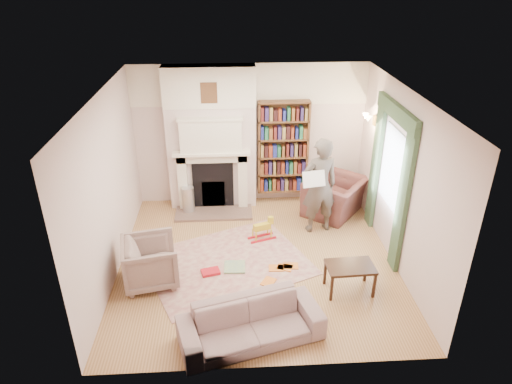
{
  "coord_description": "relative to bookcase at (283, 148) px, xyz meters",
  "views": [
    {
      "loc": [
        -0.4,
        -6.27,
        4.44
      ],
      "look_at": [
        0.0,
        0.25,
        1.15
      ],
      "focal_mm": 32.0,
      "sensor_mm": 36.0,
      "label": 1
    }
  ],
  "objects": [
    {
      "name": "wall_back",
      "position": [
        -0.65,
        0.13,
        0.22
      ],
      "size": [
        4.5,
        0.0,
        4.5
      ],
      "primitive_type": "plane",
      "rotation": [
        1.57,
        0.0,
        0.0
      ],
      "color": "beige",
      "rests_on": "floor"
    },
    {
      "name": "rocking_horse",
      "position": [
        -0.52,
        -1.48,
        -0.96
      ],
      "size": [
        0.52,
        0.34,
        0.43
      ],
      "primitive_type": null,
      "rotation": [
        0.0,
        0.0,
        0.33
      ],
      "color": "gold",
      "rests_on": "rug"
    },
    {
      "name": "newspaper",
      "position": [
        0.37,
        -1.4,
        -0.04
      ],
      "size": [
        0.42,
        0.19,
        0.27
      ],
      "primitive_type": "cube",
      "rotation": [
        -0.35,
        0.0,
        0.2
      ],
      "color": "white",
      "rests_on": "man_reading"
    },
    {
      "name": "pelmet",
      "position": [
        1.54,
        -1.72,
        1.2
      ],
      "size": [
        0.09,
        1.7,
        0.24
      ],
      "primitive_type": "cube",
      "color": "#324B30",
      "rests_on": "wall_right"
    },
    {
      "name": "bookcase",
      "position": [
        0.0,
        0.0,
        0.0
      ],
      "size": [
        1.0,
        0.24,
        1.85
      ],
      "primitive_type": "cube",
      "color": "brown",
      "rests_on": "floor"
    },
    {
      "name": "armchair_reading",
      "position": [
        0.97,
        -0.6,
        -0.81
      ],
      "size": [
        1.45,
        1.48,
        0.72
      ],
      "primitive_type": "imported",
      "rotation": [
        0.0,
        0.0,
        4.04
      ],
      "color": "#4D2929",
      "rests_on": "floor"
    },
    {
      "name": "game_box_lid",
      "position": [
        -1.41,
        -2.44,
        -1.14
      ],
      "size": [
        0.32,
        0.26,
        0.05
      ],
      "primitive_type": "cube",
      "rotation": [
        0.0,
        0.0,
        0.25
      ],
      "color": "#B41420",
      "rests_on": "rug"
    },
    {
      "name": "window",
      "position": [
        1.58,
        -1.72,
        0.27
      ],
      "size": [
        0.02,
        0.9,
        1.3
      ],
      "primitive_type": "cube",
      "color": "silver",
      "rests_on": "wall_right"
    },
    {
      "name": "sofa",
      "position": [
        -0.84,
        -3.89,
        -0.9
      ],
      "size": [
        1.98,
        1.2,
        0.54
      ],
      "primitive_type": "imported",
      "rotation": [
        0.0,
        0.0,
        0.28
      ],
      "color": "#A29386",
      "rests_on": "floor"
    },
    {
      "name": "man_reading",
      "position": [
        0.52,
        -1.2,
        -0.28
      ],
      "size": [
        0.73,
        0.55,
        1.79
      ],
      "primitive_type": "imported",
      "rotation": [
        0.0,
        0.0,
        3.35
      ],
      "color": "#504740",
      "rests_on": "floor"
    },
    {
      "name": "wall_sconce",
      "position": [
        1.38,
        -0.62,
        0.72
      ],
      "size": [
        0.2,
        0.24,
        0.24
      ],
      "primitive_type": null,
      "color": "gold",
      "rests_on": "wall_right"
    },
    {
      "name": "board_game",
      "position": [
        -1.02,
        -2.32,
        -1.15
      ],
      "size": [
        0.35,
        0.35,
        0.03
      ],
      "primitive_type": "cube",
      "rotation": [
        0.0,
        0.0,
        -0.04
      ],
      "color": "#DFD44E",
      "rests_on": "rug"
    },
    {
      "name": "curtain_left",
      "position": [
        1.55,
        -2.42,
        0.02
      ],
      "size": [
        0.07,
        0.32,
        2.4
      ],
      "primitive_type": "cube",
      "color": "#324B30",
      "rests_on": "floor"
    },
    {
      "name": "comic_annuals",
      "position": [
        -0.3,
        -2.46,
        -1.16
      ],
      "size": [
        0.67,
        0.64,
        0.02
      ],
      "color": "red",
      "rests_on": "rug"
    },
    {
      "name": "rug",
      "position": [
        -1.15,
        -2.18,
        -1.17
      ],
      "size": [
        3.05,
        2.75,
        0.01
      ],
      "primitive_type": "cube",
      "rotation": [
        0.0,
        0.0,
        0.41
      ],
      "color": "beige",
      "rests_on": "floor"
    },
    {
      "name": "wall_right",
      "position": [
        1.6,
        -2.12,
        0.22
      ],
      "size": [
        0.0,
        4.5,
        4.5
      ],
      "primitive_type": "plane",
      "rotation": [
        1.57,
        0.0,
        -1.57
      ],
      "color": "beige",
      "rests_on": "floor"
    },
    {
      "name": "wall_left",
      "position": [
        -2.9,
        -2.12,
        0.22
      ],
      "size": [
        0.0,
        4.5,
        4.5
      ],
      "primitive_type": "plane",
      "rotation": [
        1.57,
        0.0,
        1.57
      ],
      "color": "beige",
      "rests_on": "floor"
    },
    {
      "name": "floor",
      "position": [
        -0.65,
        -2.12,
        -1.18
      ],
      "size": [
        4.5,
        4.5,
        0.0
      ],
      "primitive_type": "plane",
      "color": "#91623A",
      "rests_on": "ground"
    },
    {
      "name": "curtain_right",
      "position": [
        1.55,
        -1.02,
        0.02
      ],
      "size": [
        0.07,
        0.32,
        2.4
      ],
      "primitive_type": "cube",
      "color": "#324B30",
      "rests_on": "floor"
    },
    {
      "name": "coffee_table",
      "position": [
        0.68,
        -2.98,
        -0.95
      ],
      "size": [
        0.72,
        0.48,
        0.45
      ],
      "primitive_type": null,
      "rotation": [
        0.0,
        0.0,
        0.05
      ],
      "color": "#311E11",
      "rests_on": "floor"
    },
    {
      "name": "ceiling",
      "position": [
        -0.65,
        -2.12,
        1.62
      ],
      "size": [
        4.5,
        4.5,
        0.0
      ],
      "primitive_type": "plane",
      "rotation": [
        3.14,
        0.0,
        0.0
      ],
      "color": "white",
      "rests_on": "wall_back"
    },
    {
      "name": "paraffin_heater",
      "position": [
        -1.89,
        -0.41,
        -0.9
      ],
      "size": [
        0.31,
        0.31,
        0.55
      ],
      "primitive_type": "cylinder",
      "rotation": [
        0.0,
        0.0,
        0.35
      ],
      "color": "#B9BBC1",
      "rests_on": "floor"
    },
    {
      "name": "wall_front",
      "position": [
        -0.65,
        -4.37,
        0.22
      ],
      "size": [
        4.5,
        0.0,
        4.5
      ],
      "primitive_type": "plane",
      "rotation": [
        -1.57,
        0.0,
        0.0
      ],
      "color": "beige",
      "rests_on": "floor"
    },
    {
      "name": "fireplace",
      "position": [
        -1.4,
        -0.07,
        0.21
      ],
      "size": [
        1.7,
        0.58,
        2.8
      ],
      "color": "beige",
      "rests_on": "floor"
    },
    {
      "name": "armchair_left",
      "position": [
        -2.3,
        -2.58,
        -0.81
      ],
      "size": [
        0.95,
        0.93,
        0.74
      ],
      "primitive_type": "imported",
      "rotation": [
        0.0,
        0.0,
        1.78
      ],
      "color": "gray",
      "rests_on": "floor"
    }
  ]
}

